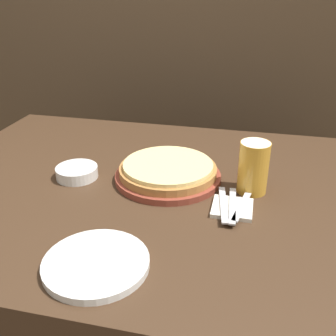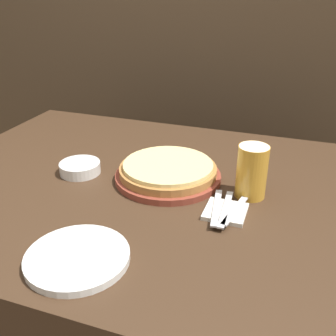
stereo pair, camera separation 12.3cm
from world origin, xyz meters
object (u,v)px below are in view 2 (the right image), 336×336
(side_bowl, at_px, (81,167))
(dinner_knife, at_px, (226,209))
(fork, at_px, (217,207))
(spoon, at_px, (235,211))
(pizza_on_board, at_px, (168,172))
(dinner_plate, at_px, (76,257))
(beer_glass, at_px, (252,169))

(side_bowl, relative_size, dinner_knife, 0.70)
(fork, relative_size, dinner_knife, 1.00)
(side_bowl, distance_m, spoon, 0.53)
(pizza_on_board, relative_size, spoon, 2.07)
(pizza_on_board, relative_size, dinner_knife, 1.76)
(dinner_plate, relative_size, fork, 1.25)
(fork, bearing_deg, spoon, 0.00)
(side_bowl, distance_m, fork, 0.48)
(spoon, bearing_deg, dinner_knife, 180.00)
(dinner_plate, xyz_separation_m, dinner_knife, (0.28, 0.31, 0.01))
(pizza_on_board, distance_m, fork, 0.23)
(pizza_on_board, relative_size, fork, 1.76)
(dinner_plate, height_order, fork, dinner_plate)
(beer_glass, height_order, dinner_plate, beer_glass)
(pizza_on_board, relative_size, beer_glass, 2.14)
(pizza_on_board, relative_size, side_bowl, 2.53)
(dinner_plate, bearing_deg, fork, 50.32)
(pizza_on_board, height_order, dinner_knife, pizza_on_board)
(pizza_on_board, distance_m, beer_glass, 0.27)
(fork, xyz_separation_m, spoon, (0.05, 0.00, -0.00))
(beer_glass, distance_m, side_bowl, 0.55)
(side_bowl, xyz_separation_m, fork, (0.47, -0.09, -0.00))
(beer_glass, height_order, dinner_knife, beer_glass)
(fork, xyz_separation_m, dinner_knife, (0.03, 0.00, 0.00))
(side_bowl, relative_size, fork, 0.70)
(dinner_knife, xyz_separation_m, spoon, (0.03, 0.00, -0.00))
(dinner_knife, bearing_deg, fork, 180.00)
(side_bowl, height_order, dinner_knife, side_bowl)
(beer_glass, distance_m, dinner_plate, 0.54)
(dinner_knife, height_order, spoon, same)
(side_bowl, bearing_deg, dinner_knife, -10.20)
(side_bowl, bearing_deg, fork, -10.72)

